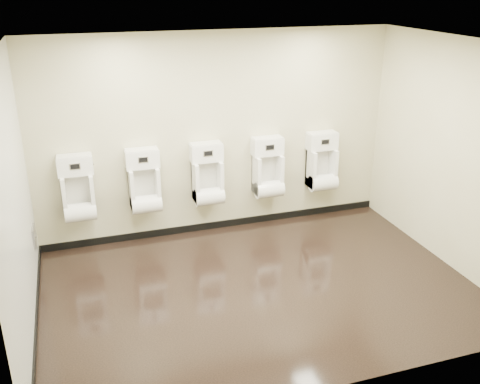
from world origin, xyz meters
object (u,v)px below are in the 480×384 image
at_px(urinal_1, 144,186).
at_px(urinal_2, 208,178).
at_px(urinal_0, 78,193).
at_px(urinal_4, 322,166).
at_px(urinal_3, 268,172).
at_px(access_panel, 34,236).

relative_size(urinal_1, urinal_2, 1.00).
height_order(urinal_0, urinal_4, same).
relative_size(urinal_0, urinal_2, 1.00).
height_order(urinal_2, urinal_4, same).
bearing_deg(urinal_3, urinal_0, 180.00).
xyz_separation_m(access_panel, urinal_3, (3.18, 0.40, 0.34)).
relative_size(access_panel, urinal_4, 0.30).
height_order(access_panel, urinal_0, urinal_0).
xyz_separation_m(urinal_1, urinal_2, (0.87, 0.00, 0.00)).
height_order(access_panel, urinal_1, urinal_1).
xyz_separation_m(access_panel, urinal_1, (1.42, 0.40, 0.34)).
distance_m(access_panel, urinal_1, 1.52).
xyz_separation_m(urinal_3, urinal_4, (0.85, 0.00, 0.00)).
bearing_deg(urinal_1, urinal_2, 0.00).
xyz_separation_m(urinal_1, urinal_4, (2.61, 0.00, 0.00)).
distance_m(urinal_0, urinal_3, 2.61).
distance_m(urinal_3, urinal_4, 0.85).
xyz_separation_m(urinal_0, urinal_3, (2.61, 0.00, 0.00)).
distance_m(access_panel, urinal_0, 0.78).
bearing_deg(urinal_4, urinal_0, 180.00).
bearing_deg(urinal_0, urinal_2, 0.00).
bearing_deg(urinal_0, urinal_4, 0.00).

